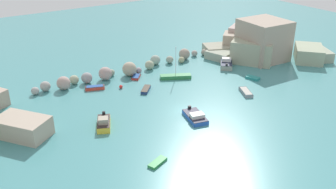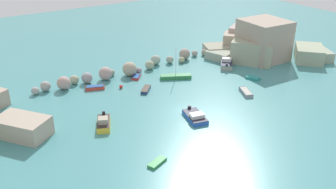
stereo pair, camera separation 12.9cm
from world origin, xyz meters
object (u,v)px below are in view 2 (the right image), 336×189
channel_buoy (121,87)px  moored_boat_3 (95,87)px  moored_boat_9 (246,92)px  moored_boat_4 (136,77)px  moored_boat_7 (157,162)px  moored_boat_0 (195,117)px  moored_boat_6 (227,64)px  moored_boat_2 (146,89)px  moored_boat_8 (176,76)px  moored_boat_5 (253,78)px  moored_boat_1 (104,123)px

channel_buoy → moored_boat_3: bearing=151.6°
channel_buoy → moored_boat_9: size_ratio=0.16×
moored_boat_4 → moored_boat_7: moored_boat_4 is taller
moored_boat_0 → moored_boat_6: size_ratio=1.11×
moored_boat_3 → moored_boat_4: (8.54, 0.58, -0.08)m
moored_boat_3 → moored_boat_9: moored_boat_3 is taller
moored_boat_2 → moored_boat_3: 8.99m
moored_boat_2 → moored_boat_6: (19.26, 1.02, 0.39)m
moored_boat_8 → moored_boat_5: bearing=172.5°
moored_boat_0 → moored_boat_1: moored_boat_1 is taller
moored_boat_6 → moored_boat_8: 11.83m
channel_buoy → moored_boat_2: channel_buoy is taller
moored_boat_6 → moored_boat_9: (-5.52, -11.33, -0.37)m
moored_boat_4 → moored_boat_6: 18.56m
channel_buoy → moored_boat_3: channel_buoy is taller
moored_boat_5 → moored_boat_7: bearing=-82.6°
moored_boat_1 → moored_boat_3: bearing=-172.1°
moored_boat_3 → moored_boat_5: moored_boat_3 is taller
moored_boat_7 → moored_boat_5: bearing=2.5°
moored_boat_9 → moored_boat_3: bearing=77.7°
moored_boat_1 → moored_boat_9: bearing=109.1°
channel_buoy → moored_boat_3: size_ratio=0.18×
moored_boat_8 → moored_boat_0: bearing=93.2°
moored_boat_5 → moored_boat_9: size_ratio=0.69×
moored_boat_3 → moored_boat_5: 28.99m
moored_boat_0 → moored_boat_4: bearing=-167.2°
moored_boat_1 → moored_boat_8: (18.73, 9.22, -0.23)m
moored_boat_5 → moored_boat_6: bearing=164.0°
moored_boat_6 → moored_boat_2: bearing=133.6°
moored_boat_0 → moored_boat_5: size_ratio=1.89×
moored_boat_0 → moored_boat_7: moored_boat_0 is taller
channel_buoy → moored_boat_5: bearing=-23.2°
moored_boat_3 → channel_buoy: bearing=171.9°
moored_boat_4 → moored_boat_9: (12.33, -16.36, 0.04)m
channel_buoy → moored_boat_5: size_ratio=0.23×
channel_buoy → moored_boat_7: channel_buoy is taller
moored_boat_1 → moored_boat_7: moored_boat_1 is taller
channel_buoy → moored_boat_4: (4.55, 2.73, -0.07)m
moored_boat_8 → moored_boat_6: bearing=-156.9°
moored_boat_9 → moored_boat_0: bearing=126.0°
moored_boat_2 → moored_boat_9: bearing=96.1°
moored_boat_8 → moored_boat_1: bearing=53.1°
channel_buoy → moored_boat_0: 16.67m
moored_boat_0 → moored_boat_8: size_ratio=0.83×
moored_boat_7 → moored_boat_9: 24.91m
moored_boat_9 → moored_boat_4: bearing=61.8°
channel_buoy → moored_boat_9: bearing=-38.9°
moored_boat_0 → moored_boat_7: bearing=-45.0°
moored_boat_0 → moored_boat_5: bearing=123.3°
moored_boat_7 → moored_boat_8: 27.01m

